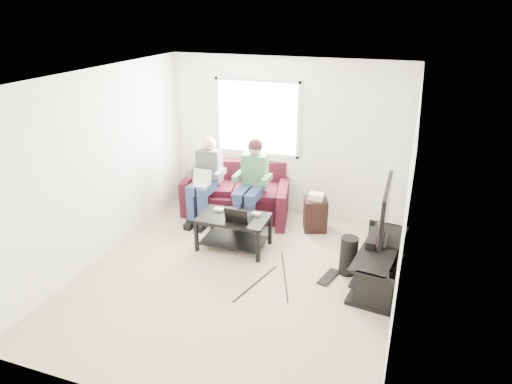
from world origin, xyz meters
TOP-DOWN VIEW (x-y plane):
  - floor at (0.00, 0.00)m, footprint 4.50×4.50m
  - ceiling at (0.00, 0.00)m, footprint 4.50×4.50m
  - wall_back at (0.00, 2.25)m, footprint 4.50×0.00m
  - wall_front at (0.00, -2.25)m, footprint 4.50×0.00m
  - wall_left at (-2.00, 0.00)m, footprint 0.00×4.50m
  - wall_right at (2.00, 0.00)m, footprint 0.00×4.50m
  - window at (-0.50, 2.23)m, footprint 1.48×0.04m
  - sofa at (-0.74, 1.82)m, footprint 2.01×1.17m
  - person_left at (-1.14, 1.49)m, footprint 0.40×0.70m
  - person_right at (-0.34, 1.51)m, footprint 0.40×0.71m
  - laptop_silver at (-1.14, 1.29)m, footprint 0.38×0.34m
  - coffee_table at (-0.32, 0.69)m, footprint 1.02×0.64m
  - laptop_black at (-0.20, 0.61)m, footprint 0.35×0.25m
  - controller_a at (-0.60, 0.81)m, footprint 0.14×0.09m
  - controller_b at (-0.42, 0.87)m, footprint 0.14×0.09m
  - controller_c at (-0.02, 0.84)m, footprint 0.15×0.10m
  - tv_stand at (1.77, 0.53)m, footprint 0.64×1.53m
  - tv at (1.77, 0.63)m, footprint 0.12×1.10m
  - soundbar at (1.65, 0.63)m, footprint 0.12×0.50m
  - drink_cup at (1.72, 1.16)m, footprint 0.08×0.08m
  - console_white at (1.77, 0.13)m, footprint 0.30×0.22m
  - console_grey at (1.77, 0.83)m, footprint 0.34×0.26m
  - console_black at (1.77, 0.48)m, footprint 0.38×0.30m
  - subwoofer at (1.37, 0.55)m, footprint 0.23×0.23m
  - keyboard_floor at (1.16, 0.34)m, footprint 0.25×0.45m
  - end_table at (0.68, 1.66)m, footprint 0.35×0.35m

SIDE VIEW (x-z plane):
  - floor at x=0.00m, z-range 0.00..0.00m
  - keyboard_floor at x=1.16m, z-range 0.00..0.02m
  - tv_stand at x=1.77m, z-range -0.03..0.46m
  - subwoofer at x=1.37m, z-range 0.00..0.53m
  - end_table at x=0.68m, z-range -0.03..0.59m
  - console_white at x=1.77m, z-range 0.26..0.32m
  - console_black at x=1.77m, z-range 0.26..0.33m
  - console_grey at x=1.77m, z-range 0.26..0.34m
  - sofa at x=-0.74m, z-range -0.11..0.75m
  - coffee_table at x=-0.32m, z-range 0.12..0.62m
  - controller_a at x=-0.60m, z-range 0.50..0.54m
  - controller_b at x=-0.42m, z-range 0.50..0.54m
  - controller_c at x=-0.02m, z-range 0.50..0.54m
  - soundbar at x=1.65m, z-range 0.49..0.59m
  - drink_cup at x=1.72m, z-range 0.49..0.61m
  - laptop_black at x=-0.20m, z-range 0.50..0.74m
  - laptop_silver at x=-1.14m, z-range 0.61..0.85m
  - person_left at x=-1.14m, z-range 0.07..1.42m
  - person_right at x=-0.34m, z-range 0.11..1.51m
  - tv at x=1.77m, z-range 0.54..1.35m
  - wall_back at x=0.00m, z-range -0.95..3.55m
  - wall_front at x=0.00m, z-range -0.95..3.55m
  - wall_left at x=-2.00m, z-range -0.95..3.55m
  - wall_right at x=2.00m, z-range -0.95..3.55m
  - window at x=-0.50m, z-range 0.96..2.24m
  - ceiling at x=0.00m, z-range 2.60..2.60m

